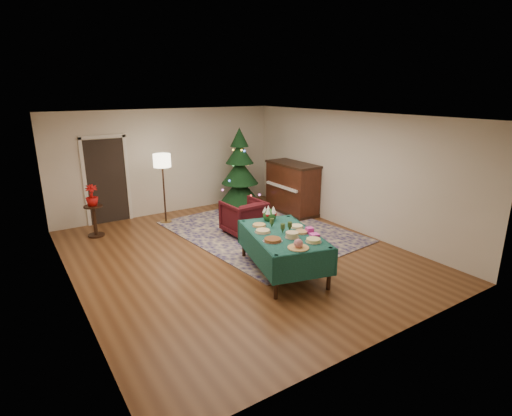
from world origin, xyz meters
TOP-DOWN VIEW (x-y plane):
  - room_shell at (0.00, 0.00)m, footprint 7.00×7.00m
  - doorway at (-1.60, 3.48)m, footprint 1.08×0.04m
  - rug at (1.11, 0.84)m, footprint 3.61×4.51m
  - buffet_table at (0.27, -1.12)m, footprint 1.56×2.12m
  - platter_0 at (0.05, -1.81)m, footprint 0.35×0.35m
  - platter_1 at (0.43, -1.74)m, footprint 0.27×0.27m
  - platter_2 at (-0.11, -1.34)m, footprint 0.33×0.33m
  - platter_3 at (0.26, -1.39)m, footprint 0.25×0.25m
  - platter_4 at (0.54, -1.29)m, footprint 0.26×0.26m
  - platter_5 at (-0.01, -0.90)m, footprint 0.29×0.29m
  - platter_6 at (0.66, -1.02)m, footprint 0.26×0.26m
  - platter_7 at (0.12, -0.58)m, footprint 0.27×0.27m
  - goblet_0 at (0.27, -0.77)m, footprint 0.08×0.08m
  - goblet_1 at (0.43, -1.11)m, footprint 0.08×0.08m
  - goblet_2 at (0.26, -1.12)m, footprint 0.08×0.08m
  - napkin_stack at (0.64, -1.52)m, footprint 0.18×0.18m
  - gift_box at (0.67, -1.36)m, footprint 0.14×0.14m
  - centerpiece at (0.48, -0.41)m, footprint 0.27×0.27m
  - armchair at (0.73, 0.95)m, footprint 0.87×0.82m
  - floor_lamp at (-0.47, 2.69)m, footprint 0.41×0.41m
  - side_table at (-2.13, 2.64)m, footprint 0.40×0.40m
  - potted_plant at (-2.13, 2.64)m, footprint 0.26×0.47m
  - christmas_tree at (1.68, 2.71)m, footprint 1.31×1.31m
  - piano at (2.65, 1.66)m, footprint 0.74×1.55m

SIDE VIEW (x-z plane):
  - rug at x=1.11m, z-range 0.00..0.02m
  - side_table at x=-2.13m, z-range -0.01..0.70m
  - armchair at x=0.73m, z-range 0.00..0.86m
  - buffet_table at x=0.27m, z-range 0.22..0.97m
  - piano at x=2.65m, z-range -0.01..1.32m
  - platter_6 at x=0.66m, z-range 0.74..0.78m
  - platter_7 at x=0.12m, z-range 0.74..0.78m
  - platter_4 at x=0.54m, z-range 0.74..0.78m
  - napkin_stack at x=0.64m, z-range 0.74..0.78m
  - platter_2 at x=-0.11m, z-range 0.74..0.79m
  - platter_5 at x=-0.01m, z-range 0.74..0.79m
  - platter_1 at x=0.43m, z-range 0.74..0.80m
  - platter_3 at x=0.26m, z-range 0.74..0.84m
  - gift_box at x=0.67m, z-range 0.74..0.84m
  - platter_0 at x=0.05m, z-range 0.72..0.88m
  - goblet_0 at x=0.27m, z-range 0.75..0.92m
  - goblet_1 at x=0.43m, z-range 0.75..0.92m
  - goblet_2 at x=0.26m, z-range 0.75..0.92m
  - potted_plant at x=-2.13m, z-range 0.71..0.97m
  - centerpiece at x=0.48m, z-range 0.72..1.02m
  - christmas_tree at x=1.68m, z-range -0.11..2.10m
  - doorway at x=-1.60m, z-range 0.02..2.18m
  - room_shell at x=0.00m, z-range -2.15..4.85m
  - floor_lamp at x=-0.47m, z-range 0.59..2.29m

